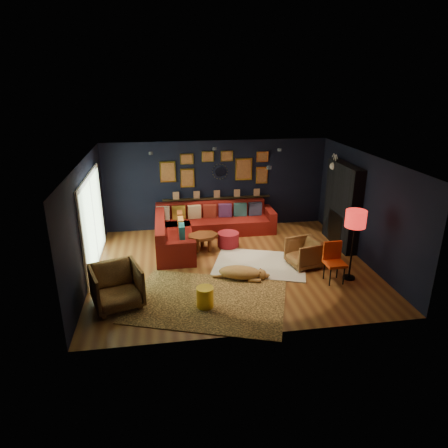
{
  "coord_description": "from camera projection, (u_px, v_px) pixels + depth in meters",
  "views": [
    {
      "loc": [
        -1.52,
        -8.55,
        4.28
      ],
      "look_at": [
        -0.16,
        0.3,
        0.98
      ],
      "focal_mm": 32.0,
      "sensor_mm": 36.0,
      "label": 1
    }
  ],
  "objects": [
    {
      "name": "deer_head",
      "position": [
        339.0,
        166.0,
        10.66
      ],
      "size": [
        0.5,
        0.28,
        0.45
      ],
      "color": "white",
      "rests_on": "fireplace"
    },
    {
      "name": "gold_stool",
      "position": [
        205.0,
        297.0,
        7.84
      ],
      "size": [
        0.34,
        0.34,
        0.43
      ],
      "primitive_type": "cylinder",
      "color": "gold",
      "rests_on": "ground"
    },
    {
      "name": "ledge",
      "position": [
        217.0,
        198.0,
        11.79
      ],
      "size": [
        3.2,
        0.12,
        0.04
      ],
      "primitive_type": "cube",
      "color": "black",
      "rests_on": "room_walls"
    },
    {
      "name": "orange_chair",
      "position": [
        334.0,
        259.0,
        8.78
      ],
      "size": [
        0.44,
        0.44,
        0.9
      ],
      "rotation": [
        0.0,
        0.0,
        0.03
      ],
      "color": "black",
      "rests_on": "ground"
    },
    {
      "name": "room_walls",
      "position": [
        233.0,
        203.0,
        9.07
      ],
      "size": [
        6.5,
        6.5,
        6.5
      ],
      "color": "black",
      "rests_on": "ground"
    },
    {
      "name": "armchair_left",
      "position": [
        116.0,
        285.0,
        7.81
      ],
      "size": [
        1.13,
        1.09,
        0.93
      ],
      "primitive_type": "imported",
      "rotation": [
        0.0,
        0.0,
        0.33
      ],
      "color": "#CB8546",
      "rests_on": "ground"
    },
    {
      "name": "gallery_wall",
      "position": [
        216.0,
        168.0,
        11.52
      ],
      "size": [
        3.15,
        0.04,
        1.02
      ],
      "color": "gold",
      "rests_on": "room_walls"
    },
    {
      "name": "pouf",
      "position": [
        228.0,
        239.0,
        10.64
      ],
      "size": [
        0.57,
        0.57,
        0.37
      ],
      "primitive_type": "cylinder",
      "color": "maroon",
      "rests_on": "shag_rug"
    },
    {
      "name": "shag_rug",
      "position": [
        260.0,
        264.0,
        9.7
      ],
      "size": [
        2.55,
        2.18,
        0.03
      ],
      "primitive_type": "cube",
      "rotation": [
        0.0,
        0.0,
        -0.32
      ],
      "color": "silver",
      "rests_on": "ground"
    },
    {
      "name": "fireplace",
      "position": [
        342.0,
        208.0,
        10.55
      ],
      "size": [
        0.31,
        1.6,
        2.2
      ],
      "color": "black",
      "rests_on": "ground"
    },
    {
      "name": "sliding_door",
      "position": [
        93.0,
        222.0,
        9.34
      ],
      "size": [
        0.06,
        2.8,
        2.2
      ],
      "color": "white",
      "rests_on": "ground"
    },
    {
      "name": "dog",
      "position": [
        240.0,
        270.0,
        8.93
      ],
      "size": [
        1.41,
        0.96,
        0.41
      ],
      "primitive_type": null,
      "rotation": [
        0.0,
        0.0,
        -0.28
      ],
      "color": "tan",
      "rests_on": "leopard_rug"
    },
    {
      "name": "armchair_right",
      "position": [
        305.0,
        252.0,
        9.5
      ],
      "size": [
        0.81,
        0.85,
        0.74
      ],
      "primitive_type": "imported",
      "rotation": [
        0.0,
        0.0,
        -1.36
      ],
      "color": "#CB8546",
      "rests_on": "ground"
    },
    {
      "name": "floor_lamp",
      "position": [
        355.0,
        222.0,
        8.56
      ],
      "size": [
        0.45,
        0.45,
        1.62
      ],
      "color": "black",
      "rests_on": "ground"
    },
    {
      "name": "coffee_table",
      "position": [
        203.0,
        238.0,
        10.36
      ],
      "size": [
        0.95,
        0.79,
        0.42
      ],
      "rotation": [
        0.0,
        0.0,
        0.21
      ],
      "color": "brown",
      "rests_on": "shag_rug"
    },
    {
      "name": "sectional",
      "position": [
        199.0,
        228.0,
        11.1
      ],
      "size": [
        3.41,
        2.69,
        0.86
      ],
      "color": "maroon",
      "rests_on": "ground"
    },
    {
      "name": "leopard_rug",
      "position": [
        208.0,
        301.0,
        8.11
      ],
      "size": [
        3.64,
        3.09,
        0.02
      ],
      "primitive_type": "cube",
      "rotation": [
        0.0,
        0.0,
        -0.33
      ],
      "color": "tan",
      "rests_on": "ground"
    },
    {
      "name": "floor",
      "position": [
        232.0,
        266.0,
        9.62
      ],
      "size": [
        6.5,
        6.5,
        0.0
      ],
      "primitive_type": "plane",
      "color": "brown",
      "rests_on": "ground"
    },
    {
      "name": "ceiling_spots",
      "position": [
        227.0,
        154.0,
        9.48
      ],
      "size": [
        3.3,
        2.5,
        0.06
      ],
      "color": "black",
      "rests_on": "room_walls"
    },
    {
      "name": "sunburst_mirror",
      "position": [
        220.0,
        172.0,
        11.57
      ],
      "size": [
        0.47,
        0.16,
        0.47
      ],
      "color": "silver",
      "rests_on": "room_walls"
    }
  ]
}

